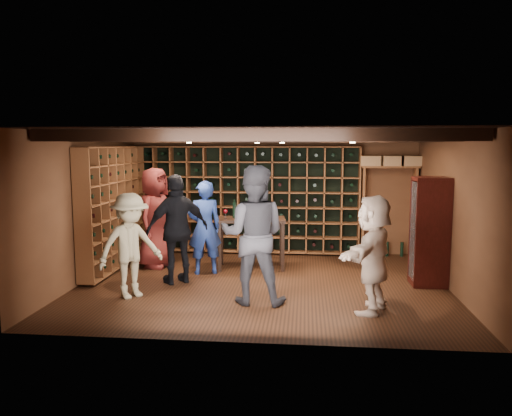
# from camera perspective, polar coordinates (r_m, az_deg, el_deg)

# --- Properties ---
(ground) EXTENTS (6.00, 6.00, 0.00)m
(ground) POSITION_cam_1_polar(r_m,az_deg,el_deg) (8.39, 0.71, -8.64)
(ground) COLOR black
(ground) RESTS_ON ground
(room_shell) EXTENTS (6.00, 6.00, 6.00)m
(room_shell) POSITION_cam_1_polar(r_m,az_deg,el_deg) (8.12, 0.77, 8.12)
(room_shell) COLOR brown
(room_shell) RESTS_ON ground
(wine_rack_back) EXTENTS (4.65, 0.30, 2.20)m
(wine_rack_back) POSITION_cam_1_polar(r_m,az_deg,el_deg) (10.50, -1.04, 0.98)
(wine_rack_back) COLOR brown
(wine_rack_back) RESTS_ON ground
(wine_rack_left) EXTENTS (0.30, 2.65, 2.20)m
(wine_rack_left) POSITION_cam_1_polar(r_m,az_deg,el_deg) (9.61, -15.90, 0.12)
(wine_rack_left) COLOR brown
(wine_rack_left) RESTS_ON ground
(crate_shelf) EXTENTS (1.20, 0.32, 2.07)m
(crate_shelf) POSITION_cam_1_polar(r_m,az_deg,el_deg) (10.52, 15.05, 3.04)
(crate_shelf) COLOR brown
(crate_shelf) RESTS_ON ground
(display_cabinet) EXTENTS (0.55, 0.50, 1.75)m
(display_cabinet) POSITION_cam_1_polar(r_m,az_deg,el_deg) (8.60, 19.18, -2.80)
(display_cabinet) COLOR #370D0B
(display_cabinet) RESTS_ON ground
(man_blue_shirt) EXTENTS (0.71, 0.60, 1.67)m
(man_blue_shirt) POSITION_cam_1_polar(r_m,az_deg,el_deg) (8.91, -5.90, -2.23)
(man_blue_shirt) COLOR navy
(man_blue_shirt) RESTS_ON ground
(man_grey_suit) EXTENTS (1.01, 0.80, 2.01)m
(man_grey_suit) POSITION_cam_1_polar(r_m,az_deg,el_deg) (7.20, -0.31, -3.09)
(man_grey_suit) COLOR black
(man_grey_suit) RESTS_ON ground
(guest_red_floral) EXTENTS (0.79, 1.03, 1.87)m
(guest_red_floral) POSITION_cam_1_polar(r_m,az_deg,el_deg) (9.53, -11.48, -1.10)
(guest_red_floral) COLOR maroon
(guest_red_floral) RESTS_ON ground
(guest_woman_black) EXTENTS (1.12, 0.98, 1.82)m
(guest_woman_black) POSITION_cam_1_polar(r_m,az_deg,el_deg) (8.35, -8.95, -2.41)
(guest_woman_black) COLOR black
(guest_woman_black) RESTS_ON ground
(guest_khaki) EXTENTS (1.13, 1.15, 1.58)m
(guest_khaki) POSITION_cam_1_polar(r_m,az_deg,el_deg) (7.73, -14.19, -4.19)
(guest_khaki) COLOR gray
(guest_khaki) RESTS_ON ground
(guest_beige) EXTENTS (1.05, 1.57, 1.63)m
(guest_beige) POSITION_cam_1_polar(r_m,az_deg,el_deg) (7.04, 13.24, -5.12)
(guest_beige) COLOR #C1A58E
(guest_beige) RESTS_ON ground
(tasting_table) EXTENTS (1.31, 0.75, 1.22)m
(tasting_table) POSITION_cam_1_polar(r_m,az_deg,el_deg) (9.26, -0.57, -1.89)
(tasting_table) COLOR black
(tasting_table) RESTS_ON ground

